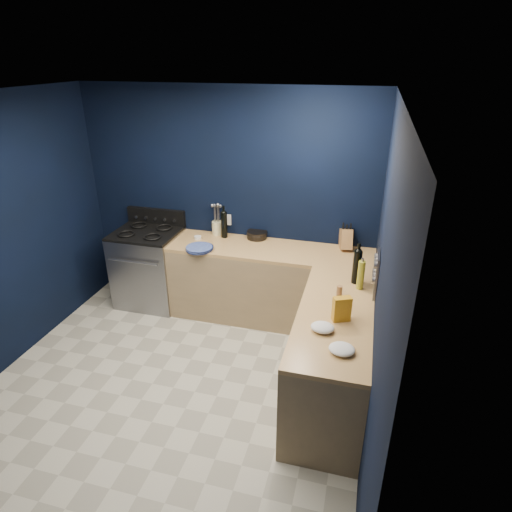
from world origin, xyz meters
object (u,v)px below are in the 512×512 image
(plate_stack, at_px, (199,248))
(crouton_bag, at_px, (342,309))
(utensil_crock, at_px, (217,228))
(knife_block, at_px, (346,239))
(gas_range, at_px, (150,268))

(plate_stack, bearing_deg, crouton_bag, -31.64)
(utensil_crock, bearing_deg, knife_block, -1.07)
(crouton_bag, bearing_deg, utensil_crock, 112.56)
(gas_range, height_order, plate_stack, plate_stack)
(gas_range, bearing_deg, crouton_bag, -27.04)
(gas_range, xyz_separation_m, plate_stack, (0.77, -0.22, 0.46))
(gas_range, bearing_deg, plate_stack, -15.91)
(plate_stack, relative_size, crouton_bag, 1.38)
(gas_range, xyz_separation_m, knife_block, (2.34, 0.24, 0.55))
(gas_range, distance_m, crouton_bag, 2.77)
(crouton_bag, bearing_deg, gas_range, 128.70)
(knife_block, relative_size, crouton_bag, 1.05)
(knife_block, height_order, crouton_bag, knife_block)
(utensil_crock, bearing_deg, gas_range, -161.66)
(plate_stack, xyz_separation_m, utensil_crock, (0.04, 0.49, 0.06))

